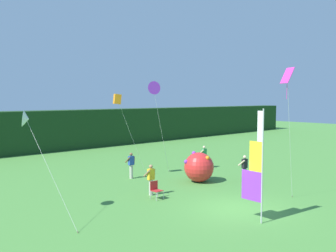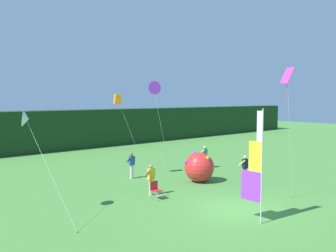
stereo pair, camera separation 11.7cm
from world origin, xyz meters
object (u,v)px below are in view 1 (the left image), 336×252
person_far_right (204,156)px  kite_purple_delta_1 (153,88)px  kite_white_delta_2 (26,119)px  folding_chair (156,189)px  person_near_banner (151,179)px  banner_flag (256,168)px  person_mid_field (244,168)px  person_far_left (131,165)px  kite_magenta_diamond_3 (287,82)px  inflatable_balloon (199,167)px  kite_orange_box_0 (117,99)px

person_far_right → kite_purple_delta_1: 6.40m
kite_purple_delta_1 → kite_white_delta_2: (-9.60, -3.19, -1.55)m
folding_chair → person_near_banner: bearing=69.6°
banner_flag → folding_chair: size_ratio=5.27×
kite_white_delta_2 → person_far_right: bearing=9.6°
person_mid_field → person_far_right: person_mid_field is taller
folding_chair → kite_purple_delta_1: (3.71, 4.65, 5.25)m
person_far_left → folding_chair: bearing=-111.6°
person_mid_field → kite_magenta_diamond_3: size_ratio=0.25×
inflatable_balloon → person_near_banner: bearing=-174.5°
person_mid_field → person_far_right: bearing=72.2°
person_near_banner → person_far_right: person_far_right is taller
kite_white_delta_2 → person_mid_field: bearing=-11.0°
folding_chair → kite_white_delta_2: bearing=166.1°
kite_magenta_diamond_3 → person_far_right: bearing=67.3°
kite_orange_box_0 → kite_white_delta_2: size_ratio=1.17×
folding_chair → kite_purple_delta_1: size_ratio=0.14×
person_mid_field → kite_white_delta_2: 12.80m
person_far_left → person_mid_field: bearing=-51.3°
person_near_banner → inflatable_balloon: bearing=5.5°
banner_flag → inflatable_balloon: (3.48, 6.46, -1.34)m
person_far_left → kite_purple_delta_1: kite_purple_delta_1 is taller
person_near_banner → person_far_left: size_ratio=0.98×
person_near_banner → kite_white_delta_2: kite_white_delta_2 is taller
banner_flag → kite_white_delta_2: 9.82m
banner_flag → person_near_banner: bearing=95.8°
folding_chair → kite_magenta_diamond_3: (4.17, -4.80, 5.35)m
person_near_banner → kite_orange_box_0: kite_orange_box_0 is taller
banner_flag → kite_purple_delta_1: 11.00m
person_far_left → inflatable_balloon: size_ratio=0.89×
person_far_left → kite_orange_box_0: (-0.61, 0.56, 4.15)m
person_far_right → folding_chair: (-7.75, -3.77, -0.37)m
person_far_left → person_far_right: 5.98m
person_mid_field → kite_magenta_diamond_3: bearing=-118.1°
inflatable_balloon → kite_white_delta_2: bearing=177.9°
banner_flag → folding_chair: bearing=99.3°
person_near_banner → kite_purple_delta_1: kite_purple_delta_1 is taller
person_near_banner → person_mid_field: size_ratio=0.97×
banner_flag → person_far_right: bearing=53.1°
person_far_right → person_mid_field: bearing=-107.8°
inflatable_balloon → kite_purple_delta_1: kite_purple_delta_1 is taller
person_mid_field → inflatable_balloon: inflatable_balloon is taller
folding_chair → person_mid_field: bearing=-8.2°
kite_white_delta_2 → person_far_left: bearing=22.2°
person_near_banner → kite_purple_delta_1: (3.45, 3.95, 4.90)m
inflatable_balloon → kite_magenta_diamond_3: 7.70m
kite_orange_box_0 → kite_magenta_diamond_3: (2.95, -9.98, 0.83)m
kite_white_delta_2 → inflatable_balloon: bearing=-2.1°
folding_chair → kite_magenta_diamond_3: bearing=-49.0°
person_near_banner → person_mid_field: 6.20m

